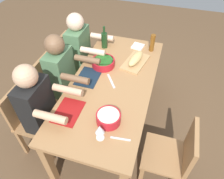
# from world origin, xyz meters

# --- Properties ---
(ground_plane) EXTENTS (8.00, 8.00, 0.00)m
(ground_plane) POSITION_xyz_m (0.00, 0.00, 0.00)
(ground_plane) COLOR brown
(dining_table) EXTENTS (1.86, 0.86, 0.74)m
(dining_table) POSITION_xyz_m (0.00, 0.00, 0.65)
(dining_table) COLOR #9E7044
(dining_table) RESTS_ON ground_plane
(chair_near_left) EXTENTS (0.40, 0.40, 0.85)m
(chair_near_left) POSITION_xyz_m (-0.51, -0.75, 0.48)
(chair_near_left) COLOR #9E7044
(chair_near_left) RESTS_ON ground_plane
(chair_far_center) EXTENTS (0.40, 0.40, 0.85)m
(chair_far_center) POSITION_xyz_m (0.00, 0.75, 0.48)
(chair_far_center) COLOR #9E7044
(chair_far_center) RESTS_ON ground_plane
(diner_far_center) EXTENTS (0.41, 0.53, 1.20)m
(diner_far_center) POSITION_xyz_m (-0.00, 0.57, 0.70)
(diner_far_center) COLOR #2D2D38
(diner_far_center) RESTS_ON ground_plane
(chair_far_right) EXTENTS (0.40, 0.40, 0.85)m
(chair_far_right) POSITION_xyz_m (0.51, 0.75, 0.48)
(chair_far_right) COLOR #9E7044
(chair_far_right) RESTS_ON ground_plane
(diner_far_right) EXTENTS (0.41, 0.53, 1.20)m
(diner_far_right) POSITION_xyz_m (0.51, 0.57, 0.70)
(diner_far_right) COLOR #2D2D38
(diner_far_right) RESTS_ON ground_plane
(chair_far_left) EXTENTS (0.40, 0.40, 0.85)m
(chair_far_left) POSITION_xyz_m (-0.51, 0.75, 0.48)
(chair_far_left) COLOR #9E7044
(chair_far_left) RESTS_ON ground_plane
(diner_far_left) EXTENTS (0.41, 0.53, 1.20)m
(diner_far_left) POSITION_xyz_m (-0.51, 0.57, 0.70)
(diner_far_left) COLOR #2D2D38
(diner_far_left) RESTS_ON ground_plane
(serving_bowl_pasta) EXTENTS (0.22, 0.22, 0.10)m
(serving_bowl_pasta) POSITION_xyz_m (-0.51, -0.12, 0.79)
(serving_bowl_pasta) COLOR #B21923
(serving_bowl_pasta) RESTS_ON dining_table
(serving_bowl_greens) EXTENTS (0.27, 0.27, 0.08)m
(serving_bowl_greens) POSITION_xyz_m (0.24, 0.18, 0.79)
(serving_bowl_greens) COLOR #B21923
(serving_bowl_greens) RESTS_ON dining_table
(cutting_board) EXTENTS (0.44, 0.30, 0.02)m
(cutting_board) POSITION_xyz_m (0.41, -0.17, 0.75)
(cutting_board) COLOR tan
(cutting_board) RESTS_ON dining_table
(bread_loaf) EXTENTS (0.34, 0.17, 0.09)m
(bread_loaf) POSITION_xyz_m (0.41, -0.17, 0.81)
(bread_loaf) COLOR tan
(bread_loaf) RESTS_ON cutting_board
(wine_bottle) EXTENTS (0.08, 0.08, 0.29)m
(wine_bottle) POSITION_xyz_m (0.62, 0.29, 0.85)
(wine_bottle) COLOR #193819
(wine_bottle) RESTS_ON dining_table
(beer_bottle) EXTENTS (0.06, 0.06, 0.22)m
(beer_bottle) POSITION_xyz_m (0.72, -0.30, 0.85)
(beer_bottle) COLOR brown
(beer_bottle) RESTS_ON dining_table
(wine_glass) EXTENTS (0.08, 0.08, 0.17)m
(wine_glass) POSITION_xyz_m (-0.69, -0.11, 0.86)
(wine_glass) COLOR silver
(wine_glass) RESTS_ON dining_table
(fork_near_left) EXTENTS (0.03, 0.17, 0.01)m
(fork_near_left) POSITION_xyz_m (-0.65, -0.27, 0.74)
(fork_near_left) COLOR silver
(fork_near_left) RESTS_ON dining_table
(placemat_far_center) EXTENTS (0.32, 0.23, 0.01)m
(placemat_far_center) POSITION_xyz_m (0.00, 0.27, 0.74)
(placemat_far_center) COLOR #142333
(placemat_far_center) RESTS_ON dining_table
(placemat_far_left) EXTENTS (0.32, 0.23, 0.01)m
(placemat_far_left) POSITION_xyz_m (-0.51, 0.27, 0.74)
(placemat_far_left) COLOR maroon
(placemat_far_left) RESTS_ON dining_table
(carving_knife) EXTENTS (0.20, 0.15, 0.01)m
(carving_knife) POSITION_xyz_m (0.01, 0.01, 0.74)
(carving_knife) COLOR silver
(carving_knife) RESTS_ON dining_table
(napkin_stack) EXTENTS (0.16, 0.16, 0.02)m
(napkin_stack) POSITION_xyz_m (0.74, -0.13, 0.75)
(napkin_stack) COLOR white
(napkin_stack) RESTS_ON dining_table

